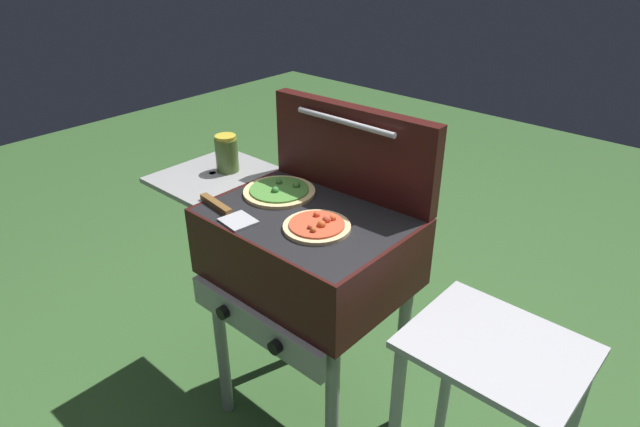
# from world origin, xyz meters

# --- Properties ---
(ground_plane) EXTENTS (8.00, 8.00, 0.00)m
(ground_plane) POSITION_xyz_m (0.00, 0.00, 0.00)
(ground_plane) COLOR #38602D
(grill) EXTENTS (0.96, 0.53, 0.90)m
(grill) POSITION_xyz_m (-0.01, -0.00, 0.76)
(grill) COLOR #38110F
(grill) RESTS_ON ground_plane
(grill_lid_open) EXTENTS (0.63, 0.09, 0.30)m
(grill_lid_open) POSITION_xyz_m (0.00, 0.21, 1.05)
(grill_lid_open) COLOR #38110F
(grill_lid_open) RESTS_ON grill
(pizza_pepperoni) EXTENTS (0.20, 0.20, 0.04)m
(pizza_pepperoni) POSITION_xyz_m (0.08, -0.05, 0.91)
(pizza_pepperoni) COLOR beige
(pizza_pepperoni) RESTS_ON grill
(pizza_veggie) EXTENTS (0.24, 0.24, 0.04)m
(pizza_veggie) POSITION_xyz_m (-0.17, 0.04, 0.91)
(pizza_veggie) COLOR #E0C17F
(pizza_veggie) RESTS_ON grill
(sauce_jar) EXTENTS (0.08, 0.08, 0.14)m
(sauce_jar) POSITION_xyz_m (-0.45, 0.05, 0.97)
(sauce_jar) COLOR #4C6B2D
(sauce_jar) RESTS_ON grill
(spatula) EXTENTS (0.27, 0.10, 0.02)m
(spatula) POSITION_xyz_m (-0.20, -0.17, 0.91)
(spatula) COLOR #B7BABF
(spatula) RESTS_ON grill
(prep_table) EXTENTS (0.44, 0.36, 0.76)m
(prep_table) POSITION_xyz_m (0.66, 0.00, 0.54)
(prep_table) COLOR #B2B2B7
(prep_table) RESTS_ON ground_plane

